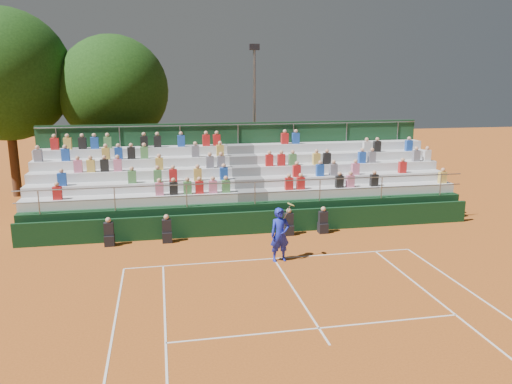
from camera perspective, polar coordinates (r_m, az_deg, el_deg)
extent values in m
plane|color=#B6591E|center=(19.00, 2.03, -7.62)|extent=(90.00, 90.00, 0.00)
cube|color=white|center=(19.00, 2.03, -7.60)|extent=(11.00, 0.06, 0.01)
cube|color=white|center=(16.13, 4.63, -11.48)|extent=(0.06, 6.40, 0.01)
cube|color=white|center=(14.17, 7.20, -15.19)|extent=(8.22, 0.06, 0.01)
cube|color=black|center=(21.81, 0.15, -3.50)|extent=(20.00, 0.15, 1.00)
cube|color=black|center=(21.20, -16.39, -5.33)|extent=(0.40, 0.40, 0.44)
cube|color=black|center=(21.06, -16.48, -4.08)|extent=(0.38, 0.25, 0.55)
sphere|color=tan|center=(20.95, -16.54, -3.09)|extent=(0.22, 0.22, 0.22)
cube|color=black|center=(21.09, -10.12, -5.09)|extent=(0.40, 0.40, 0.44)
cube|color=black|center=(20.95, -10.17, -3.84)|extent=(0.38, 0.25, 0.55)
sphere|color=tan|center=(20.84, -10.21, -2.84)|extent=(0.22, 0.22, 0.22)
cube|color=black|center=(21.75, 3.74, -4.35)|extent=(0.40, 0.40, 0.44)
cube|color=black|center=(21.62, 3.76, -3.13)|extent=(0.38, 0.25, 0.55)
sphere|color=tan|center=(21.51, 3.77, -2.16)|extent=(0.22, 0.22, 0.22)
cube|color=black|center=(22.19, 7.64, -4.09)|extent=(0.40, 0.40, 0.44)
cube|color=black|center=(22.05, 7.68, -2.90)|extent=(0.38, 0.25, 0.55)
sphere|color=tan|center=(21.95, 7.71, -1.94)|extent=(0.22, 0.22, 0.22)
cube|color=black|center=(24.73, -1.24, -1.30)|extent=(20.00, 5.20, 1.20)
cube|color=silver|center=(22.61, -13.99, -0.92)|extent=(9.30, 0.85, 0.42)
cube|color=silver|center=(24.45, 11.89, 0.21)|extent=(9.30, 0.85, 0.42)
cube|color=slate|center=(22.93, -0.54, -0.34)|extent=(1.40, 0.85, 0.42)
cube|color=silver|center=(23.35, -13.95, 0.57)|extent=(9.30, 0.85, 0.42)
cube|color=silver|center=(25.13, 11.19, 1.57)|extent=(9.30, 0.85, 0.42)
cube|color=slate|center=(23.66, -0.91, 1.11)|extent=(1.40, 0.85, 0.42)
cube|color=silver|center=(24.10, -13.91, 1.97)|extent=(9.30, 0.85, 0.42)
cube|color=silver|center=(25.83, 10.53, 2.84)|extent=(9.30, 0.85, 0.42)
cube|color=slate|center=(24.40, -1.27, 2.48)|extent=(1.40, 0.85, 0.42)
cube|color=silver|center=(24.86, -13.87, 3.28)|extent=(9.30, 0.85, 0.42)
cube|color=silver|center=(26.55, 9.90, 4.05)|extent=(9.30, 0.85, 0.42)
cube|color=slate|center=(25.16, -1.60, 3.76)|extent=(1.40, 0.85, 0.42)
cube|color=silver|center=(25.64, -13.84, 4.51)|extent=(9.30, 0.85, 0.42)
cube|color=silver|center=(27.28, 9.30, 5.20)|extent=(9.30, 0.85, 0.42)
cube|color=slate|center=(25.93, -1.91, 4.97)|extent=(1.40, 0.85, 0.42)
cube|color=#173C21|center=(26.57, -2.08, 3.22)|extent=(20.00, 0.12, 4.40)
cylinder|color=gray|center=(21.92, -0.12, 1.16)|extent=(20.00, 0.05, 0.05)
cylinder|color=gray|center=(26.21, -2.08, 7.71)|extent=(20.00, 0.05, 0.05)
cube|color=red|center=(22.74, -21.75, -0.11)|extent=(0.36, 0.24, 0.56)
cube|color=pink|center=(22.32, -10.97, 0.35)|extent=(0.36, 0.24, 0.56)
cube|color=black|center=(22.33, -9.39, 0.41)|extent=(0.36, 0.24, 0.56)
cube|color=#4C8C4C|center=(22.35, -7.83, 0.48)|extent=(0.36, 0.24, 0.56)
cube|color=red|center=(22.38, -6.48, 0.54)|extent=(0.36, 0.24, 0.56)
cube|color=pink|center=(22.43, -4.94, 0.60)|extent=(0.36, 0.24, 0.56)
cube|color=#4C8C4C|center=(22.50, -3.45, 0.66)|extent=(0.36, 0.24, 0.56)
cube|color=#1E4CB2|center=(23.46, -21.30, 1.35)|extent=(0.36, 0.24, 0.56)
cube|color=#4C8C4C|center=(23.10, -13.98, 1.69)|extent=(0.36, 0.24, 0.56)
cube|color=#4C8C4C|center=(23.07, -11.17, 1.81)|extent=(0.36, 0.24, 0.56)
cube|color=red|center=(23.08, -9.45, 1.88)|extent=(0.36, 0.24, 0.56)
cube|color=gold|center=(23.13, -6.68, 1.99)|extent=(0.36, 0.24, 0.56)
cube|color=#1E4CB2|center=(23.25, -3.70, 2.11)|extent=(0.36, 0.24, 0.56)
cube|color=pink|center=(24.12, -19.67, 2.79)|extent=(0.36, 0.24, 0.56)
cube|color=gold|center=(24.04, -18.35, 2.85)|extent=(0.36, 0.24, 0.56)
cube|color=black|center=(23.97, -16.92, 2.92)|extent=(0.36, 0.24, 0.56)
cube|color=pink|center=(23.91, -15.52, 2.99)|extent=(0.36, 0.24, 0.56)
cube|color=gold|center=(23.83, -10.99, 3.19)|extent=(0.36, 0.24, 0.56)
cube|color=slate|center=(23.94, -5.29, 3.42)|extent=(0.36, 0.24, 0.56)
cube|color=slate|center=(24.00, -4.02, 3.46)|extent=(0.36, 0.24, 0.56)
cube|color=slate|center=(25.23, -23.64, 3.84)|extent=(0.36, 0.24, 0.56)
cube|color=#1E4CB2|center=(24.99, -20.95, 3.99)|extent=(0.36, 0.24, 0.56)
cube|color=gold|center=(24.74, -16.78, 4.21)|extent=(0.36, 0.24, 0.56)
cube|color=#1E4CB2|center=(24.68, -15.43, 4.28)|extent=(0.36, 0.24, 0.56)
cube|color=black|center=(24.64, -14.06, 4.34)|extent=(0.36, 0.24, 0.56)
cube|color=#4C8C4C|center=(24.62, -12.64, 4.41)|extent=(0.36, 0.24, 0.56)
cube|color=slate|center=(24.67, -6.94, 4.64)|extent=(0.36, 0.24, 0.56)
cube|color=gold|center=(24.78, -4.12, 4.74)|extent=(0.36, 0.24, 0.56)
cube|color=red|center=(25.87, -22.02, 5.12)|extent=(0.36, 0.24, 0.56)
cube|color=gold|center=(25.77, -20.72, 5.20)|extent=(0.36, 0.24, 0.56)
cube|color=black|center=(25.66, -19.22, 5.28)|extent=(0.36, 0.24, 0.56)
cube|color=#1E4CB2|center=(25.59, -17.97, 5.35)|extent=(0.36, 0.24, 0.56)
cube|color=#4C8C4C|center=(25.52, -16.59, 5.43)|extent=(0.36, 0.24, 0.56)
cube|color=black|center=(25.41, -12.67, 5.62)|extent=(0.36, 0.24, 0.56)
cube|color=black|center=(25.40, -11.20, 5.68)|extent=(0.36, 0.24, 0.56)
cube|color=#1E4CB2|center=(25.42, -8.55, 5.79)|extent=(0.36, 0.24, 0.56)
cube|color=red|center=(25.50, -5.72, 5.89)|extent=(0.36, 0.24, 0.56)
cube|color=red|center=(25.56, -4.51, 5.93)|extent=(0.36, 0.24, 0.56)
cube|color=red|center=(23.06, 3.79, 0.95)|extent=(0.36, 0.24, 0.56)
cube|color=red|center=(23.20, 5.13, 1.01)|extent=(0.36, 0.24, 0.56)
cube|color=black|center=(23.79, 9.51, 1.17)|extent=(0.36, 0.24, 0.56)
cube|color=pink|center=(23.98, 10.72, 1.22)|extent=(0.36, 0.24, 0.56)
cube|color=black|center=(24.45, 13.35, 1.32)|extent=(0.36, 0.24, 0.56)
cube|color=gold|center=(26.12, 20.53, 1.56)|extent=(0.36, 0.24, 0.56)
cube|color=red|center=(23.94, 4.67, 2.40)|extent=(0.36, 0.24, 0.56)
cube|color=#1E4CB2|center=(24.27, 7.32, 2.49)|extent=(0.36, 0.24, 0.56)
cube|color=slate|center=(24.49, 8.83, 2.53)|extent=(0.36, 0.24, 0.56)
cube|color=pink|center=(24.89, 11.28, 2.60)|extent=(0.36, 0.24, 0.56)
cube|color=red|center=(25.93, 16.39, 2.73)|extent=(0.36, 0.24, 0.56)
cube|color=red|center=(24.40, 1.53, 3.64)|extent=(0.36, 0.24, 0.56)
cube|color=red|center=(24.54, 2.91, 3.68)|extent=(0.36, 0.24, 0.56)
cube|color=#4C8C4C|center=(24.68, 4.20, 3.72)|extent=(0.36, 0.24, 0.56)
cube|color=gold|center=(25.02, 6.92, 3.78)|extent=(0.36, 0.24, 0.56)
cube|color=black|center=(25.19, 8.09, 3.81)|extent=(0.36, 0.24, 0.56)
cube|color=#1E4CB2|center=(25.86, 12.00, 3.89)|extent=(0.36, 0.24, 0.56)
cube|color=slate|center=(26.07, 13.09, 3.91)|extent=(0.36, 0.24, 0.56)
cube|color=slate|center=(27.15, 17.82, 3.97)|extent=(0.36, 0.24, 0.56)
cube|color=silver|center=(27.45, 18.95, 3.98)|extent=(0.36, 0.24, 0.56)
cube|color=silver|center=(26.80, 12.51, 5.08)|extent=(0.36, 0.24, 0.56)
cube|color=black|center=(27.04, 13.66, 5.09)|extent=(0.36, 0.24, 0.56)
cube|color=#1E4CB2|center=(27.84, 17.06, 5.10)|extent=(0.36, 0.24, 0.56)
cube|color=red|center=(26.20, 3.30, 6.11)|extent=(0.36, 0.24, 0.56)
cube|color=#1E4CB2|center=(26.35, 4.56, 6.13)|extent=(0.36, 0.24, 0.56)
imported|color=#1A27C3|center=(18.47, 2.76, -4.91)|extent=(0.78, 0.55, 2.03)
cylinder|color=gray|center=(18.29, 3.55, -2.36)|extent=(0.26, 0.03, 0.51)
cylinder|color=#E5D866|center=(18.25, 4.02, -1.42)|extent=(0.26, 0.28, 0.14)
cylinder|color=#3D2416|center=(31.69, -25.88, 3.09)|extent=(0.50, 0.50, 3.95)
sphere|color=#13330E|center=(31.35, -26.76, 11.87)|extent=(7.22, 7.22, 7.22)
cylinder|color=#3D2416|center=(30.77, -15.50, 3.21)|extent=(0.50, 0.50, 3.48)
sphere|color=#13330E|center=(30.38, -15.99, 11.11)|extent=(6.26, 6.26, 6.26)
cylinder|color=gray|center=(30.58, -0.19, 8.15)|extent=(0.16, 0.16, 8.28)
cube|color=black|center=(30.54, -0.20, 16.25)|extent=(0.60, 0.25, 0.35)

